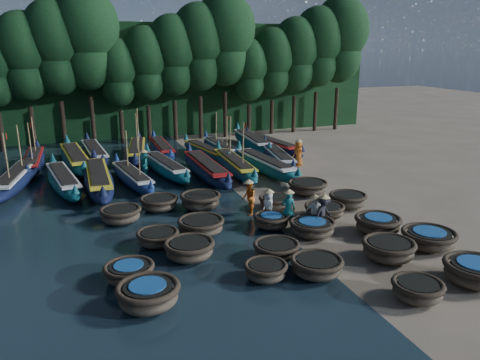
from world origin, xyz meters
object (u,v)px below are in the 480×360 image
object	(u,v)px
coracle_6	(266,270)
coracle_22	(201,201)
coracle_9	(429,238)
long_boat_0	(16,179)
coracle_20	(121,214)
coracle_10	(129,272)
coracle_5	(148,294)
long_boat_4	(165,167)
long_boat_8	(277,157)
fisherman_2	(249,197)
coracle_17	(271,220)
long_boat_11	(95,153)
long_boat_3	(132,177)
long_boat_7	(265,165)
long_boat_12	(137,151)
coracle_19	(348,200)
long_boat_10	(75,159)
coracle_15	(158,237)
long_boat_1	(63,181)
coracle_7	(317,266)
long_boat_2	(98,179)
long_boat_16	(252,142)
fisherman_3	(324,212)
coracle_3	(417,290)
fisherman_4	(315,210)
coracle_24	(308,187)
coracle_11	(189,249)
long_boat_13	(162,148)
coracle_14	(378,224)
long_boat_6	(234,165)
long_boat_17	(272,145)
long_boat_5	(206,169)
coracle_13	(312,227)
coracle_12	(276,249)
coracle_4	(475,271)
fisherman_6	(298,153)
long_boat_9	(33,162)
fisherman_0	(269,204)
coracle_8	(389,249)
coracle_16	(201,226)
fisherman_5	(144,164)
fisherman_1	(288,207)
coracle_21	(159,203)
coracle_23	(276,202)
long_boat_15	(220,148)

from	to	relation	value
coracle_6	coracle_22	size ratio (longest dim) A/B	0.76
coracle_9	long_boat_0	bearing A→B (deg)	138.43
coracle_20	coracle_10	bearing A→B (deg)	-93.37
coracle_5	long_boat_4	bearing A→B (deg)	76.91
long_boat_8	fisherman_2	size ratio (longest dim) A/B	4.12
coracle_17	long_boat_11	xyz separation A→B (m)	(-6.80, 16.28, 0.19)
long_boat_3	long_boat_7	distance (m)	8.50
coracle_20	long_boat_12	distance (m)	13.24
coracle_19	long_boat_3	xyz separation A→B (m)	(-9.90, 7.85, 0.07)
long_boat_7	long_boat_10	world-z (taller)	long_boat_10
coracle_15	long_boat_1	bearing A→B (deg)	110.83
coracle_7	long_boat_12	distance (m)	21.09
long_boat_3	long_boat_8	xyz separation A→B (m)	(10.22, 1.64, 0.04)
coracle_7	long_boat_2	xyz separation A→B (m)	(-6.69, 13.68, 0.21)
long_boat_16	long_boat_0	bearing A→B (deg)	-158.05
long_boat_10	fisherman_3	size ratio (longest dim) A/B	5.03
coracle_3	fisherman_4	distance (m)	6.82
coracle_24	long_boat_1	bearing A→B (deg)	156.67
coracle_11	long_boat_13	size ratio (longest dim) A/B	0.31
coracle_17	coracle_14	bearing A→B (deg)	-27.31
long_boat_6	fisherman_4	xyz separation A→B (m)	(0.33, -10.14, 0.27)
coracle_20	coracle_9	bearing A→B (deg)	-31.66
long_boat_0	fisherman_4	xyz separation A→B (m)	(13.38, -11.31, 0.27)
long_boat_17	coracle_14	bearing A→B (deg)	-105.84
long_boat_16	fisherman_4	world-z (taller)	fisherman_4
long_boat_1	long_boat_5	world-z (taller)	long_boat_5
coracle_13	coracle_6	bearing A→B (deg)	-139.28
coracle_12	coracle_24	size ratio (longest dim) A/B	0.69
coracle_4	long_boat_13	size ratio (longest dim) A/B	0.30
long_boat_16	fisherman_6	xyz separation A→B (m)	(1.01, -6.26, 0.34)
coracle_6	coracle_17	distance (m)	4.91
coracle_4	long_boat_9	xyz separation A→B (m)	(-15.44, 22.31, 0.07)
fisherman_0	fisherman_3	size ratio (longest dim) A/B	0.94
coracle_8	coracle_10	size ratio (longest dim) A/B	1.01
coracle_16	long_boat_11	bearing A→B (deg)	102.73
long_boat_2	fisherman_5	bearing A→B (deg)	30.49
coracle_24	fisherman_2	world-z (taller)	fisherman_2
coracle_9	fisherman_1	distance (m)	6.04
coracle_13	coracle_14	distance (m)	2.96
long_boat_7	coracle_24	bearing A→B (deg)	-88.84
coracle_11	coracle_20	bearing A→B (deg)	113.03
coracle_8	long_boat_4	distance (m)	16.35
long_boat_4	long_boat_16	xyz separation A→B (m)	(8.11, 5.47, 0.07)
coracle_14	coracle_20	xyz separation A→B (m)	(-10.58, 5.19, -0.03)
long_boat_5	fisherman_1	size ratio (longest dim) A/B	4.60
coracle_6	coracle_20	bearing A→B (deg)	119.67
coracle_10	coracle_21	size ratio (longest dim) A/B	0.93
coracle_23	long_boat_15	distance (m)	13.04
fisherman_1	coracle_9	bearing A→B (deg)	166.98
coracle_23	fisherman_1	bearing A→B (deg)	-101.39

